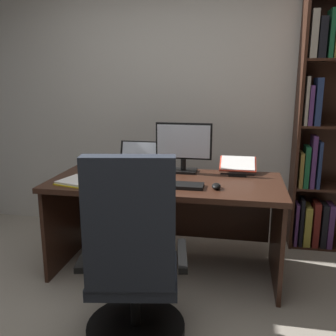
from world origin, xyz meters
name	(u,v)px	position (x,y,z in m)	size (l,w,h in m)	color
wall_back	(180,105)	(0.00, 1.90, 1.26)	(4.87, 0.12, 2.51)	beige
desk	(168,201)	(0.04, 1.02, 0.55)	(1.77, 0.80, 0.75)	#381E14
bookshelf	(334,128)	(1.40, 1.67, 1.09)	(0.86, 0.31, 2.22)	#381E14
office_chair	(133,267)	(0.03, 0.05, 0.48)	(0.67, 0.60, 1.14)	black
monitor	(184,148)	(0.14, 1.21, 0.96)	(0.46, 0.16, 0.41)	black
laptop	(136,164)	(-0.27, 1.21, 0.80)	(0.34, 0.30, 0.23)	black
keyboard	(174,185)	(0.14, 0.76, 0.77)	(0.42, 0.15, 0.02)	black
computer_mouse	(216,186)	(0.44, 0.76, 0.77)	(0.06, 0.10, 0.04)	black
reading_stand_with_book	(238,165)	(0.58, 1.27, 0.82)	(0.30, 0.27, 0.12)	black
open_binder	(90,183)	(-0.48, 0.71, 0.77)	(0.53, 0.38, 0.02)	yellow
notepad	(143,177)	(-0.14, 0.96, 0.76)	(0.15, 0.21, 0.01)	white
pen	(145,176)	(-0.12, 0.96, 0.77)	(0.01, 0.01, 0.14)	navy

